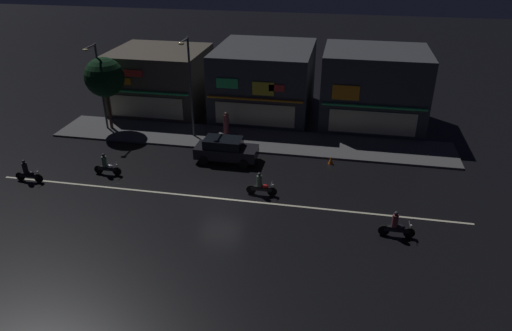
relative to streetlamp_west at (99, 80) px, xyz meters
name	(u,v)px	position (x,y,z in m)	size (l,w,h in m)	color
ground_plane	(220,199)	(11.72, -8.59, -4.17)	(140.00, 140.00, 0.00)	black
lane_divider_stripe	(220,199)	(11.72, -8.59, -4.16)	(28.99, 0.16, 0.01)	beige
sidewalk_far	(249,140)	(11.72, 0.24, -4.10)	(30.52, 4.32, 0.14)	#4C4C4F
storefront_left_block	(161,80)	(2.56, 5.96, -1.55)	(7.87, 7.29, 5.25)	#4C443A
storefront_center_block	(373,87)	(20.87, 5.83, -1.14)	(8.19, 7.02, 6.07)	#383A3F
storefront_right_block	(264,80)	(11.71, 6.88, -1.34)	(8.04, 9.13, 5.67)	#383A3F
streetlamp_west	(99,80)	(0.00, 0.00, 0.00)	(0.44, 1.64, 6.79)	#47494C
streetlamp_mid	(189,81)	(7.33, -0.13, 0.41)	(0.44, 1.64, 7.58)	#47494C
pedestrian_on_sidewalk	(226,124)	(9.78, 0.75, -3.18)	(0.41, 0.41, 1.85)	brown
street_tree	(104,77)	(0.34, 0.30, 0.16)	(3.05, 3.05, 5.73)	#473323
parked_car_near_kerb	(226,149)	(10.81, -3.50, -3.30)	(4.30, 1.98, 1.67)	black
motorcycle_lead	(28,173)	(-0.91, -8.80, -3.53)	(1.90, 0.60, 1.52)	black
motorcycle_following	(261,186)	(14.06, -7.67, -3.53)	(1.90, 0.60, 1.52)	black
motorcycle_opposite_lane	(396,226)	(21.81, -10.56, -3.53)	(1.90, 0.60, 1.52)	black
motorcycle_trailing_far	(106,166)	(3.60, -6.97, -3.53)	(1.90, 0.60, 1.52)	black
traffic_cone	(331,160)	(18.06, -2.61, -3.89)	(0.36, 0.36, 0.55)	orange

